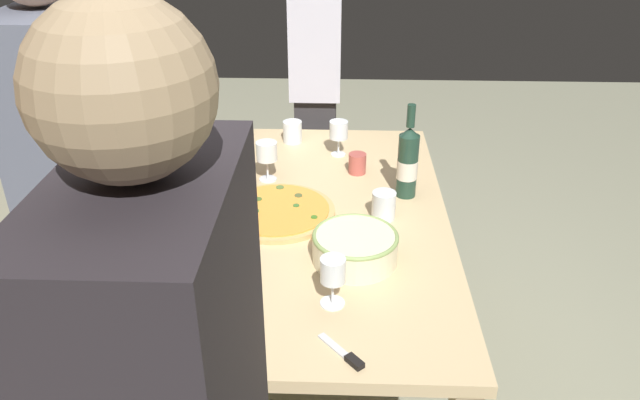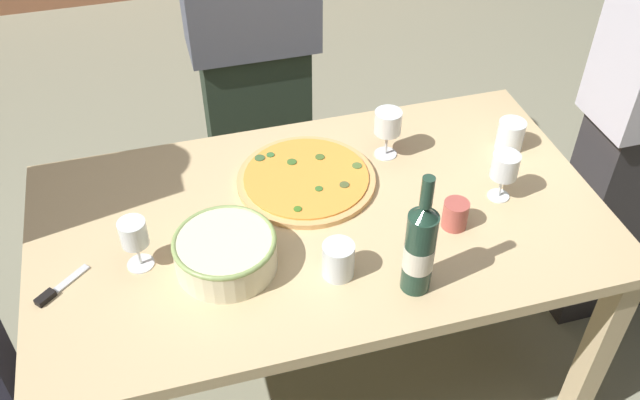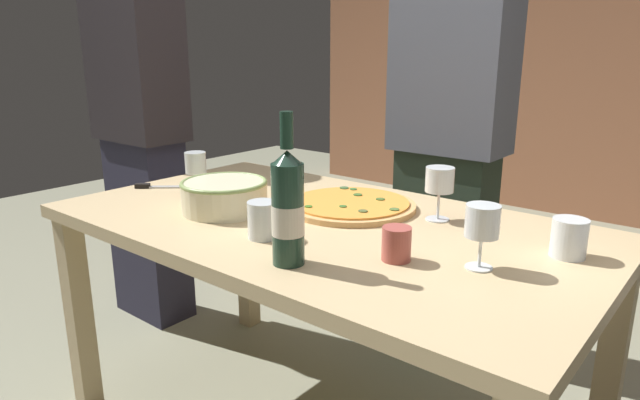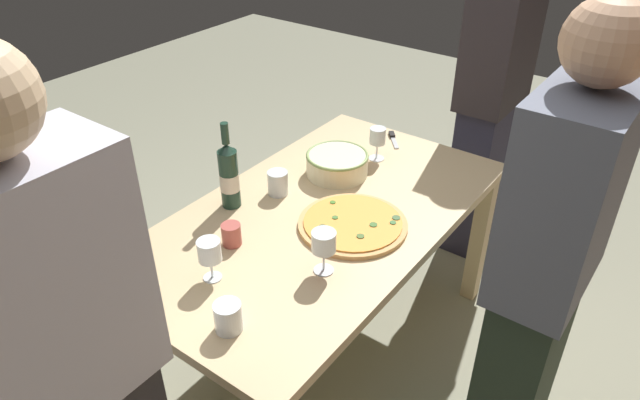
% 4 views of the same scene
% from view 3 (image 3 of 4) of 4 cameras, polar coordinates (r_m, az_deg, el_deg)
% --- Properties ---
extents(dining_table, '(1.60, 0.90, 0.75)m').
position_cam_3_polar(dining_table, '(1.66, -0.00, -5.07)').
color(dining_table, '#D5B785').
rests_on(dining_table, ground).
extents(brick_wall_back, '(4.85, 0.16, 2.80)m').
position_cam_3_polar(brick_wall_back, '(4.51, 27.78, 15.75)').
color(brick_wall_back, '#B97553').
rests_on(brick_wall_back, ground).
extents(pizza, '(0.41, 0.41, 0.03)m').
position_cam_3_polar(pizza, '(1.74, 3.09, -0.48)').
color(pizza, '#E0A966').
rests_on(pizza, dining_table).
extents(serving_bowl, '(0.27, 0.27, 0.10)m').
position_cam_3_polar(serving_bowl, '(1.72, -9.83, 0.56)').
color(serving_bowl, '#EDE7BF').
rests_on(serving_bowl, dining_table).
extents(wine_bottle, '(0.08, 0.08, 0.35)m').
position_cam_3_polar(wine_bottle, '(1.26, -3.34, -0.77)').
color(wine_bottle, '#1F3B2D').
rests_on(wine_bottle, dining_table).
extents(wine_glass_near_pizza, '(0.07, 0.07, 0.15)m').
position_cam_3_polar(wine_glass_near_pizza, '(1.92, -12.71, 3.50)').
color(wine_glass_near_pizza, white).
rests_on(wine_glass_near_pizza, dining_table).
extents(wine_glass_by_bottle, '(0.08, 0.08, 0.15)m').
position_cam_3_polar(wine_glass_by_bottle, '(1.29, 16.41, -2.27)').
color(wine_glass_by_bottle, white).
rests_on(wine_glass_by_bottle, dining_table).
extents(wine_glass_far_left, '(0.08, 0.08, 0.16)m').
position_cam_3_polar(wine_glass_far_left, '(1.63, 12.24, 1.78)').
color(wine_glass_far_left, white).
rests_on(wine_glass_far_left, dining_table).
extents(cup_amber, '(0.07, 0.07, 0.08)m').
position_cam_3_polar(cup_amber, '(1.32, 7.90, -4.50)').
color(cup_amber, '#B75249').
rests_on(cup_amber, dining_table).
extents(cup_ceramic, '(0.08, 0.08, 0.10)m').
position_cam_3_polar(cup_ceramic, '(1.47, -5.89, -2.05)').
color(cup_ceramic, white).
rests_on(cup_ceramic, dining_table).
extents(cup_spare, '(0.08, 0.08, 0.09)m').
position_cam_3_polar(cup_spare, '(1.46, 24.31, -3.59)').
color(cup_spare, white).
rests_on(cup_spare, dining_table).
extents(pizza_knife, '(0.14, 0.12, 0.02)m').
position_cam_3_polar(pizza_knife, '(2.08, -17.01, 1.36)').
color(pizza_knife, silver).
rests_on(pizza_knife, dining_table).
extents(person_host, '(0.46, 0.24, 1.69)m').
position_cam_3_polar(person_host, '(2.31, 13.09, 5.43)').
color(person_host, '#273528').
rests_on(person_host, ground).
extents(person_guest_left, '(0.43, 0.24, 1.71)m').
position_cam_3_polar(person_guest_left, '(2.60, -17.98, 6.55)').
color(person_guest_left, '#29273B').
rests_on(person_guest_left, ground).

